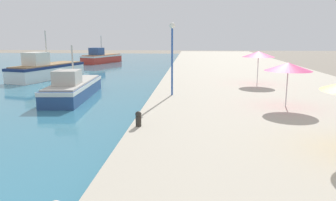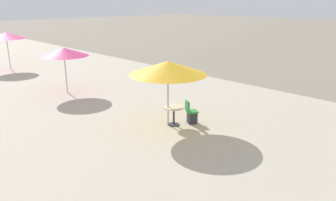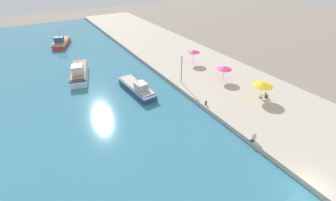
# 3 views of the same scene
# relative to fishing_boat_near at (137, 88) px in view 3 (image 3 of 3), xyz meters

# --- Properties ---
(ground_plane) EXTENTS (200.00, 200.00, 0.00)m
(ground_plane) POSITION_rel_fishing_boat_near_xyz_m (5.79, -24.33, -0.78)
(ground_plane) COLOR gray
(quay_promenade) EXTENTS (16.00, 90.00, 0.64)m
(quay_promenade) POSITION_rel_fishing_boat_near_xyz_m (13.79, 12.67, -0.46)
(quay_promenade) COLOR #BCB29E
(quay_promenade) RESTS_ON ground_plane
(fishing_boat_near) EXTENTS (2.92, 8.59, 3.71)m
(fishing_boat_near) POSITION_rel_fishing_boat_near_xyz_m (0.00, 0.00, 0.00)
(fishing_boat_near) COLOR navy
(fishing_boat_near) RESTS_ON water_basin
(fishing_boat_mid) EXTENTS (4.91, 9.53, 4.86)m
(fishing_boat_mid) POSITION_rel_fishing_boat_near_xyz_m (-6.45, 10.03, 0.22)
(fishing_boat_mid) COLOR white
(fishing_boat_mid) RESTS_ON water_basin
(fishing_boat_far) EXTENTS (5.30, 7.94, 4.33)m
(fishing_boat_far) POSITION_rel_fishing_boat_near_xyz_m (-6.26, 29.85, 0.12)
(fishing_boat_far) COLOR red
(fishing_boat_far) RESTS_ON water_basin
(cafe_umbrella_pink) EXTENTS (2.90, 2.90, 2.52)m
(cafe_umbrella_pink) POSITION_rel_fishing_boat_near_xyz_m (14.02, -11.71, 2.13)
(cafe_umbrella_pink) COLOR #B7B7B7
(cafe_umbrella_pink) RESTS_ON quay_promenade
(cafe_umbrella_white) EXTENTS (2.49, 2.49, 2.36)m
(cafe_umbrella_white) POSITION_rel_fishing_boat_near_xyz_m (13.49, -4.63, 2.01)
(cafe_umbrella_white) COLOR #B7B7B7
(cafe_umbrella_white) RESTS_ON quay_promenade
(cafe_umbrella_striped) EXTENTS (2.52, 2.52, 2.55)m
(cafe_umbrella_striped) POSITION_rel_fishing_boat_near_xyz_m (13.59, 3.89, 2.20)
(cafe_umbrella_striped) COLOR #B7B7B7
(cafe_umbrella_striped) RESTS_ON quay_promenade
(cafe_table) EXTENTS (0.80, 0.80, 0.74)m
(cafe_table) POSITION_rel_fishing_boat_near_xyz_m (14.20, -11.84, 0.40)
(cafe_table) COLOR #333338
(cafe_table) RESTS_ON quay_promenade
(cafe_chair_left) EXTENTS (0.57, 0.56, 0.91)m
(cafe_chair_left) POSITION_rel_fishing_boat_near_xyz_m (14.84, -12.19, 0.19)
(cafe_chair_left) COLOR #2D2D33
(cafe_chair_left) RESTS_ON quay_promenade
(person_at_quay) EXTENTS (0.57, 0.36, 1.05)m
(person_at_quay) POSITION_rel_fishing_boat_near_xyz_m (6.07, -17.51, 0.33)
(person_at_quay) COLOR #232328
(person_at_quay) RESTS_ON quay_promenade
(mooring_bollard) EXTENTS (0.26, 0.26, 0.65)m
(mooring_bollard) POSITION_rel_fishing_boat_near_xyz_m (6.16, -9.16, 0.21)
(mooring_bollard) COLOR #2D2823
(mooring_bollard) RESTS_ON quay_promenade
(lamppost) EXTENTS (0.36, 0.36, 4.56)m
(lamppost) POSITION_rel_fishing_boat_near_xyz_m (7.13, -1.67, 2.96)
(lamppost) COLOR #28519E
(lamppost) RESTS_ON quay_promenade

